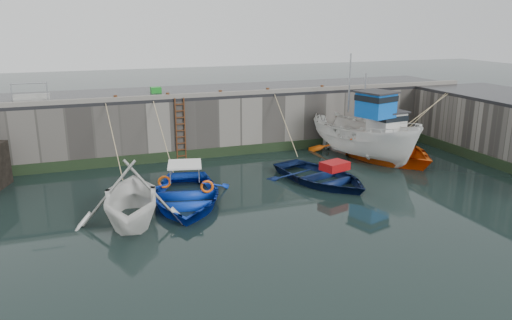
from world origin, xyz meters
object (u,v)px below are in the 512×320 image
object	(u,v)px
boat_near_blue	(186,202)
bollard_b	(168,96)
boat_near_white	(132,221)
boat_near_navy	(321,182)
boat_far_white	(365,138)
bollard_c	(220,93)
fish_crate	(156,90)
bollard_a	(116,98)
ladder	(181,130)
bollard_d	(268,91)
bollard_e	(322,88)
boat_far_orange	(377,146)

from	to	relation	value
boat_near_blue	bollard_b	xyz separation A→B (m)	(0.58, 6.34, 3.30)
boat_near_white	boat_near_navy	xyz separation A→B (m)	(8.37, 1.70, 0.00)
boat_far_white	bollard_c	distance (m)	7.74
boat_far_white	fish_crate	size ratio (longest dim) A/B	13.49
fish_crate	boat_near_blue	bearing A→B (deg)	-95.61
boat_near_navy	bollard_a	world-z (taller)	bollard_a
ladder	fish_crate	xyz separation A→B (m)	(-0.74, 2.53, 1.72)
boat_near_navy	fish_crate	xyz separation A→B (m)	(-5.83, 8.04, 3.31)
ladder	bollard_d	world-z (taller)	bollard_d
bollard_b	bollard_e	world-z (taller)	same
bollard_e	fish_crate	bearing A→B (deg)	165.88
boat_near_blue	fish_crate	bearing A→B (deg)	100.22
ladder	bollard_e	xyz separation A→B (m)	(8.00, 0.34, 1.71)
ladder	boat_far_orange	size ratio (longest dim) A/B	0.39
boat_near_navy	bollard_e	world-z (taller)	bollard_e
boat_near_blue	bollard_c	xyz separation A→B (m)	(3.28, 6.34, 3.30)
boat_near_white	bollard_a	world-z (taller)	bollard_a
bollard_a	bollard_b	xyz separation A→B (m)	(2.50, 0.00, 0.00)
bollard_a	ladder	bearing A→B (deg)	-6.38
boat_far_white	bollard_e	xyz separation A→B (m)	(-0.92, 3.16, 2.20)
boat_far_white	bollard_e	distance (m)	3.96
fish_crate	bollard_b	size ratio (longest dim) A/B	1.91
boat_near_blue	bollard_b	distance (m)	7.17
boat_far_orange	bollard_c	bearing A→B (deg)	151.97
ladder	bollard_d	bearing A→B (deg)	4.00
bollard_a	bollard_c	world-z (taller)	same
boat_far_orange	bollard_d	xyz separation A→B (m)	(-5.10, 2.83, 2.79)
boat_far_white	fish_crate	world-z (taller)	boat_far_white
boat_near_white	boat_far_orange	size ratio (longest dim) A/B	0.58
bollard_a	bollard_e	world-z (taller)	same
bollard_b	boat_far_white	bearing A→B (deg)	-18.54
bollard_a	bollard_b	size ratio (longest dim) A/B	1.00
boat_far_white	ladder	bearing A→B (deg)	145.28
boat_far_orange	bollard_d	world-z (taller)	boat_far_orange
boat_near_navy	bollard_a	bearing A→B (deg)	127.41
ladder	bollard_c	bearing A→B (deg)	8.67
boat_far_white	bollard_c	size ratio (longest dim) A/B	25.79
boat_near_white	bollard_b	xyz separation A→B (m)	(2.78, 7.54, 3.30)
fish_crate	bollard_e	size ratio (longest dim) A/B	1.91
boat_far_white	bollard_b	world-z (taller)	boat_far_white
ladder	boat_near_blue	bearing A→B (deg)	-100.21
fish_crate	boat_far_white	bearing A→B (deg)	-32.34
boat_near_white	ladder	bearing A→B (deg)	74.12
boat_far_white	bollard_a	xyz separation A→B (m)	(-11.92, 3.16, 2.20)
boat_near_white	boat_near_navy	size ratio (longest dim) A/B	0.93
boat_near_blue	bollard_a	bearing A→B (deg)	119.32
boat_near_navy	bollard_d	bearing A→B (deg)	76.08
ladder	boat_near_navy	world-z (taller)	ladder
bollard_b	bollard_c	world-z (taller)	same
ladder	bollard_d	size ratio (longest dim) A/B	11.43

